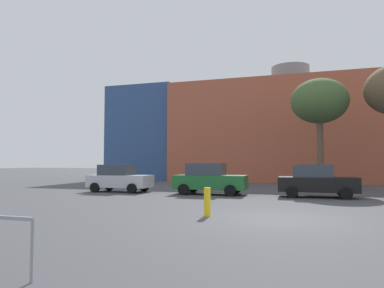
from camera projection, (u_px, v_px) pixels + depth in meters
The scene contains 7 objects.
ground_plane at pixel (280, 219), 11.57m from camera, with size 200.00×200.00×0.00m, color #47474C.
building_backdrop at pixel (291, 132), 36.90m from camera, with size 40.14×10.11×12.29m.
parked_car_0 at pixel (119, 178), 22.70m from camera, with size 4.13×2.02×1.79m.
parked_car_1 at pixel (209, 179), 20.90m from camera, with size 4.35×2.13×1.88m.
parked_car_2 at pixel (316, 181), 19.09m from camera, with size 4.19×2.05×1.81m.
bare_tree_0 at pixel (319, 102), 25.37m from camera, with size 4.13×4.13×8.12m.
bollard_yellow_0 at pixel (207, 202), 12.32m from camera, with size 0.24×0.24×1.02m, color yellow.
Camera 1 is at (0.63, -12.04, 1.90)m, focal length 32.18 mm.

